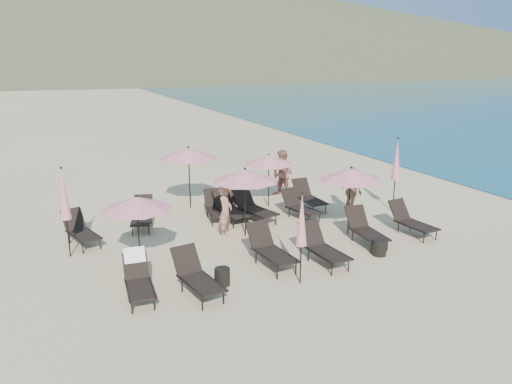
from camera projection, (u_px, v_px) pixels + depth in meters
name	position (u px, v px, depth m)	size (l,w,h in m)	color
ground	(317.00, 259.00, 14.02)	(800.00, 800.00, 0.00)	#D6BA8C
volcanic_headland	(160.00, 17.00, 300.87)	(690.00, 690.00, 55.00)	brown
lounger_0	(138.00, 277.00, 11.75)	(0.73, 1.66, 1.01)	black
lounger_1	(197.00, 276.00, 11.87)	(0.91, 1.82, 1.00)	black
lounger_2	(270.00, 248.00, 13.47)	(0.83, 1.86, 1.04)	black
lounger_3	(323.00, 247.00, 13.65)	(0.77, 1.77, 1.00)	black
lounger_4	(365.00, 228.00, 15.08)	(0.82, 1.78, 0.99)	black
lounger_5	(411.00, 220.00, 15.83)	(0.80, 1.76, 0.98)	black
lounger_6	(80.00, 230.00, 15.01)	(1.05, 1.77, 0.96)	black
lounger_7	(142.00, 215.00, 16.44)	(1.08, 1.76, 0.95)	black
lounger_8	(216.00, 207.00, 17.27)	(0.88, 1.71, 0.94)	black
lounger_9	(230.00, 208.00, 17.12)	(0.81, 1.78, 0.99)	black
lounger_10	(299.00, 206.00, 17.41)	(0.93, 1.71, 0.93)	black
lounger_11	(308.00, 196.00, 18.50)	(0.69, 1.73, 0.99)	black
lounger_12	(244.00, 200.00, 18.01)	(0.69, 1.69, 0.96)	black
lounger_13	(253.00, 207.00, 17.13)	(1.11, 1.94, 1.05)	black
umbrella_open_0	(136.00, 203.00, 13.05)	(1.88, 1.88, 2.03)	black
umbrella_open_1	(245.00, 176.00, 15.26)	(2.07, 2.07, 2.22)	black
umbrella_open_2	(351.00, 174.00, 15.46)	(2.06, 2.06, 2.21)	black
umbrella_open_3	(188.00, 153.00, 18.11)	(2.18, 2.18, 2.34)	black
umbrella_open_4	(269.00, 160.00, 18.37)	(1.88, 1.88, 2.03)	black
umbrella_closed_0	(302.00, 221.00, 12.09)	(0.28, 0.28, 2.39)	black
umbrella_closed_1	(396.00, 160.00, 17.79)	(0.32, 0.32, 2.72)	black
umbrella_closed_2	(64.00, 195.00, 13.70)	(0.31, 0.31, 2.62)	black
side_table_0	(222.00, 277.00, 12.39)	(0.39, 0.39, 0.44)	black
side_table_1	(379.00, 247.00, 14.22)	(0.41, 0.41, 0.47)	black
beachgoer_a	(225.00, 212.00, 15.43)	(0.61, 0.40, 1.68)	#9F6E56
beachgoer_b	(283.00, 174.00, 19.87)	(0.92, 0.72, 1.89)	#94574C
beachgoer_c	(352.00, 191.00, 17.73)	(1.01, 0.42, 1.73)	#AF7963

